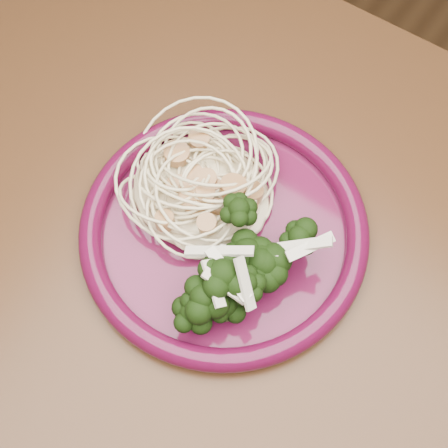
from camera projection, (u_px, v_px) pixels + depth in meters
dining_table at (211, 357)px, 0.62m from camera, size 1.20×0.80×0.75m
dinner_plate at (224, 229)px, 0.57m from camera, size 0.35×0.35×0.02m
spaghetti_pile at (201, 188)px, 0.57m from camera, size 0.17×0.16×0.03m
scallop_cluster at (199, 168)px, 0.54m from camera, size 0.15×0.15×0.04m
broccoli_pile at (255, 265)px, 0.53m from camera, size 0.14×0.17×0.05m
onion_garnish at (257, 250)px, 0.50m from camera, size 0.10×0.11×0.05m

